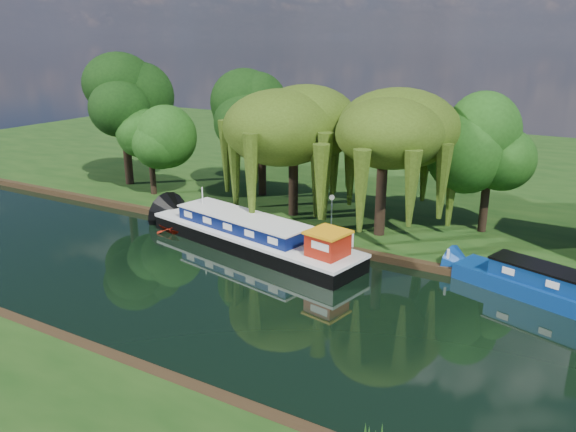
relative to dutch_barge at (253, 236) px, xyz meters
The scene contains 13 objects.
ground 6.73m from the dutch_barge, 64.26° to the right, with size 120.00×120.00×0.00m, color black.
far_bank 28.14m from the dutch_barge, 84.08° to the left, with size 120.00×52.00×0.45m, color black.
dutch_barge is the anchor object (origin of this frame).
red_dinghy 6.21m from the dutch_barge, behind, with size 2.46×3.45×0.71m, color maroon.
willow_left 8.92m from the dutch_barge, 96.15° to the left, with size 7.48×7.48×8.96m.
willow_right 10.38m from the dutch_barge, 40.34° to the left, with size 7.14×7.14×8.70m.
tree_far_left 15.50m from the dutch_barge, 157.97° to the left, with size 4.45×4.45×7.17m.
tree_far_back 20.57m from the dutch_barge, 158.55° to the left, with size 6.13×6.13×10.31m.
tree_far_mid 12.98m from the dutch_barge, 119.63° to the left, with size 5.72×5.72×9.37m.
tree_far_right 16.47m from the dutch_barge, 38.12° to the left, with size 4.90×4.90×8.02m.
lamppost 5.85m from the dutch_barge, 52.82° to the left, with size 0.36×0.36×2.56m.
mooring_posts 3.38m from the dutch_barge, 44.79° to the left, with size 19.16×0.16×1.00m.
reeds_near 16.74m from the dutch_barge, 54.27° to the right, with size 33.70×1.50×1.10m.
Camera 1 is at (16.11, -22.33, 13.09)m, focal length 35.00 mm.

